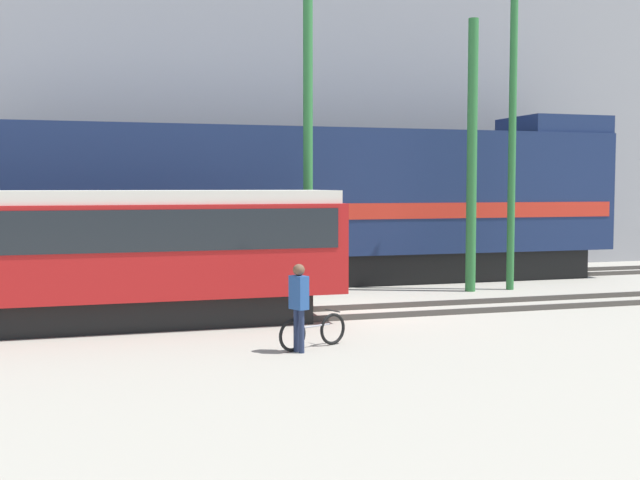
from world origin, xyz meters
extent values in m
plane|color=#9E998C|center=(0.00, 0.00, 0.00)|extent=(120.00, 120.00, 0.00)
cube|color=#47423D|center=(0.00, -1.30, 0.07)|extent=(60.00, 0.07, 0.14)
cube|color=#47423D|center=(0.00, 0.13, 0.07)|extent=(60.00, 0.07, 0.14)
cube|color=#47423D|center=(0.00, 4.99, 0.07)|extent=(60.00, 0.07, 0.14)
cube|color=#47423D|center=(0.00, 6.42, 0.07)|extent=(60.00, 0.07, 0.14)
cube|color=#99999E|center=(0.00, 12.27, 6.48)|extent=(34.02, 6.00, 12.95)
cube|color=black|center=(0.62, 5.70, 0.50)|extent=(19.53, 2.55, 1.00)
cube|color=navy|center=(0.62, 5.70, 2.99)|extent=(21.23, 3.00, 3.98)
cube|color=red|center=(0.62, 5.70, 2.39)|extent=(20.81, 3.04, 0.50)
cube|color=navy|center=(9.73, 5.70, 5.28)|extent=(3.00, 2.85, 0.60)
cube|color=black|center=(-6.94, -0.58, 0.35)|extent=(11.35, 2.00, 0.70)
cube|color=red|center=(-6.94, -0.58, 1.74)|extent=(12.90, 2.50, 2.08)
cube|color=#1E2328|center=(-6.94, -0.58, 2.23)|extent=(12.39, 2.54, 0.90)
cube|color=silver|center=(-6.94, -0.58, 2.93)|extent=(12.64, 2.38, 0.30)
torus|color=black|center=(-1.57, -4.00, 0.32)|extent=(0.61, 0.31, 0.64)
torus|color=black|center=(-2.52, -4.40, 0.32)|extent=(0.61, 0.31, 0.64)
cylinder|color=#A5A5AD|center=(-2.04, -4.20, 0.43)|extent=(0.82, 0.38, 0.04)
cylinder|color=#A5A5AD|center=(-2.38, -4.34, 0.46)|extent=(0.03, 0.03, 0.29)
cylinder|color=#262626|center=(-1.57, -4.00, 0.69)|extent=(0.19, 0.41, 0.02)
cylinder|color=#232D4C|center=(-2.45, -4.43, 0.42)|extent=(0.11, 0.11, 0.83)
cylinder|color=#232D4C|center=(-2.38, -4.58, 0.42)|extent=(0.11, 0.11, 0.83)
cube|color=#264C8C|center=(-2.41, -4.51, 1.15)|extent=(0.34, 0.42, 0.64)
sphere|color=brown|center=(-2.41, -4.51, 1.59)|extent=(0.23, 0.23, 0.23)
cylinder|color=#2D7238|center=(-0.19, 2.56, 4.17)|extent=(0.27, 0.27, 8.34)
cylinder|color=#2D7238|center=(4.92, 2.56, 4.06)|extent=(0.30, 0.30, 8.13)
cylinder|color=#2D7238|center=(6.27, 2.56, 4.68)|extent=(0.23, 0.23, 9.36)
camera|label=1|loc=(-6.46, -19.12, 3.19)|focal=45.00mm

